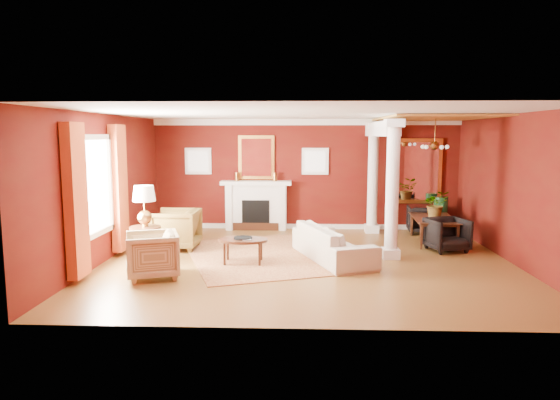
{
  "coord_description": "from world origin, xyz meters",
  "views": [
    {
      "loc": [
        -0.15,
        -9.69,
        2.49
      ],
      "look_at": [
        -0.56,
        0.55,
        1.15
      ],
      "focal_mm": 32.0,
      "sensor_mm": 36.0,
      "label": 1
    }
  ],
  "objects_px": {
    "armchair_leopard": "(176,227)",
    "side_table": "(145,211)",
    "coffee_table": "(243,241)",
    "dining_table": "(435,223)",
    "sofa": "(333,237)",
    "armchair_stripe": "(152,253)"
  },
  "relations": [
    {
      "from": "coffee_table",
      "to": "side_table",
      "type": "height_order",
      "value": "side_table"
    },
    {
      "from": "coffee_table",
      "to": "armchair_leopard",
      "type": "bearing_deg",
      "value": 143.68
    },
    {
      "from": "armchair_leopard",
      "to": "dining_table",
      "type": "bearing_deg",
      "value": 99.77
    },
    {
      "from": "armchair_leopard",
      "to": "side_table",
      "type": "bearing_deg",
      "value": -14.77
    },
    {
      "from": "armchair_stripe",
      "to": "dining_table",
      "type": "bearing_deg",
      "value": 99.56
    },
    {
      "from": "sofa",
      "to": "armchair_leopard",
      "type": "xyz_separation_m",
      "value": [
        -3.38,
        0.81,
        0.03
      ]
    },
    {
      "from": "side_table",
      "to": "armchair_stripe",
      "type": "bearing_deg",
      "value": -67.43
    },
    {
      "from": "sofa",
      "to": "armchair_stripe",
      "type": "height_order",
      "value": "sofa"
    },
    {
      "from": "armchair_leopard",
      "to": "sofa",
      "type": "bearing_deg",
      "value": 77.74
    },
    {
      "from": "side_table",
      "to": "coffee_table",
      "type": "bearing_deg",
      "value": -1.47
    },
    {
      "from": "sofa",
      "to": "armchair_leopard",
      "type": "relative_size",
      "value": 2.41
    },
    {
      "from": "sofa",
      "to": "side_table",
      "type": "distance_m",
      "value": 3.76
    },
    {
      "from": "coffee_table",
      "to": "sofa",
      "type": "bearing_deg",
      "value": 11.85
    },
    {
      "from": "dining_table",
      "to": "sofa",
      "type": "bearing_deg",
      "value": 128.92
    },
    {
      "from": "side_table",
      "to": "dining_table",
      "type": "relative_size",
      "value": 0.9
    },
    {
      "from": "armchair_stripe",
      "to": "coffee_table",
      "type": "height_order",
      "value": "armchair_stripe"
    },
    {
      "from": "armchair_stripe",
      "to": "side_table",
      "type": "height_order",
      "value": "side_table"
    },
    {
      "from": "coffee_table",
      "to": "dining_table",
      "type": "bearing_deg",
      "value": 25.93
    },
    {
      "from": "sofa",
      "to": "coffee_table",
      "type": "xyz_separation_m",
      "value": [
        -1.77,
        -0.37,
        -0.02
      ]
    },
    {
      "from": "armchair_leopard",
      "to": "coffee_table",
      "type": "xyz_separation_m",
      "value": [
        1.61,
        -1.18,
        -0.04
      ]
    },
    {
      "from": "dining_table",
      "to": "side_table",
      "type": "bearing_deg",
      "value": 112.57
    },
    {
      "from": "armchair_stripe",
      "to": "side_table",
      "type": "xyz_separation_m",
      "value": [
        -0.45,
        1.08,
        0.57
      ]
    }
  ]
}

